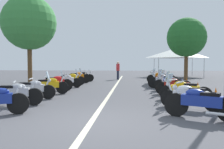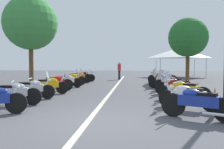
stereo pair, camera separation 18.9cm
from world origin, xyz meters
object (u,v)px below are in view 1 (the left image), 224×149
motorcycle_left_row_5 (65,80)px  bystander_0 (118,69)px  traffic_cone_1 (187,83)px  roadside_tree_0 (186,38)px  motorcycle_left_row_4 (55,83)px  motorcycle_right_row_4 (172,83)px  motorcycle_left_row_2 (32,89)px  motorcycle_left_row_3 (49,85)px  motorcycle_left_row_8 (82,76)px  motorcycle_right_row_6 (164,79)px  motorcycle_right_row_2 (184,90)px  roadside_tree_1 (29,23)px  motorcycle_left_row_1 (14,93)px  motorcycle_left_row_6 (71,79)px  motorcycle_right_row_3 (176,86)px  motorcycle_right_row_5 (165,81)px  event_tent (177,53)px  motorcycle_left_row_7 (77,77)px  motorcycle_right_row_1 (189,96)px  motorcycle_right_row_7 (161,78)px  traffic_cone_0 (216,95)px  motorcycle_right_row_0 (201,102)px  traffic_cone_2 (198,88)px

motorcycle_left_row_5 → bystander_0: bearing=54.7°
traffic_cone_1 → bystander_0: size_ratio=0.37×
roadside_tree_0 → bystander_0: bearing=80.5°
motorcycle_left_row_4 → motorcycle_right_row_4: (0.18, -6.40, 0.01)m
motorcycle_left_row_2 → motorcycle_left_row_3: motorcycle_left_row_3 is taller
motorcycle_left_row_8 → motorcycle_right_row_6: 7.01m
motorcycle_left_row_4 → motorcycle_right_row_2: bearing=-46.2°
motorcycle_right_row_4 → roadside_tree_1: size_ratio=0.30×
motorcycle_left_row_1 → motorcycle_right_row_4: size_ratio=1.08×
motorcycle_left_row_6 → roadside_tree_0: 10.57m
motorcycle_right_row_3 → motorcycle_right_row_5: 3.00m
motorcycle_right_row_2 → event_tent: (16.73, -2.93, 2.19)m
motorcycle_left_row_7 → roadside_tree_1: size_ratio=0.31×
motorcycle_right_row_3 → bystander_0: 10.82m
motorcycle_left_row_4 → motorcycle_right_row_4: bearing=-20.0°
motorcycle_left_row_6 → motorcycle_left_row_7: size_ratio=1.02×
motorcycle_left_row_8 → roadside_tree_0: roadside_tree_0 is taller
motorcycle_left_row_5 → motorcycle_left_row_7: motorcycle_left_row_5 is taller
motorcycle_left_row_8 → motorcycle_right_row_1: motorcycle_right_row_1 is taller
motorcycle_right_row_1 → traffic_cone_1: 6.66m
motorcycle_left_row_5 → motorcycle_right_row_4: motorcycle_right_row_4 is taller
motorcycle_right_row_7 → roadside_tree_1: (-0.95, 9.57, 3.96)m
motorcycle_left_row_1 → motorcycle_right_row_1: size_ratio=1.11×
roadside_tree_1 → event_tent: 16.02m
motorcycle_left_row_5 → motorcycle_right_row_2: (-4.54, -6.26, 0.01)m
motorcycle_left_row_4 → motorcycle_right_row_2: motorcycle_right_row_2 is taller
motorcycle_left_row_8 → event_tent: 12.06m
traffic_cone_1 → roadside_tree_1: bearing=79.7°
motorcycle_right_row_5 → roadside_tree_0: size_ratio=0.37×
traffic_cone_0 → traffic_cone_1: same height
event_tent → motorcycle_left_row_5: bearing=143.0°
motorcycle_right_row_3 → motorcycle_right_row_7: bearing=-60.5°
motorcycle_left_row_5 → bystander_0: 7.88m
motorcycle_left_row_1 → roadside_tree_0: size_ratio=0.38×
motorcycle_right_row_5 → motorcycle_left_row_2: bearing=57.0°
motorcycle_right_row_2 → roadside_tree_1: bearing=-13.1°
motorcycle_right_row_0 → motorcycle_right_row_7: 10.84m
event_tent → motorcycle_right_row_0: bearing=170.9°
motorcycle_left_row_5 → motorcycle_right_row_2: bearing=-49.6°
motorcycle_right_row_5 → roadside_tree_0: (6.29, -2.71, 3.24)m
motorcycle_left_row_6 → traffic_cone_1: bearing=-29.8°
event_tent → motorcycle_right_row_6: bearing=165.0°
roadside_tree_1 → motorcycle_left_row_1: bearing=-159.3°
motorcycle_right_row_2 → motorcycle_right_row_5: motorcycle_right_row_5 is taller
roadside_tree_1 → traffic_cone_2: bearing=-112.5°
motorcycle_right_row_6 → bystander_0: bearing=-33.7°
motorcycle_left_row_3 → roadside_tree_1: 7.39m
motorcycle_left_row_6 → traffic_cone_0: 9.91m
motorcycle_left_row_2 → motorcycle_left_row_3: size_ratio=1.04×
motorcycle_left_row_6 → traffic_cone_0: (-6.51, -7.47, -0.17)m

